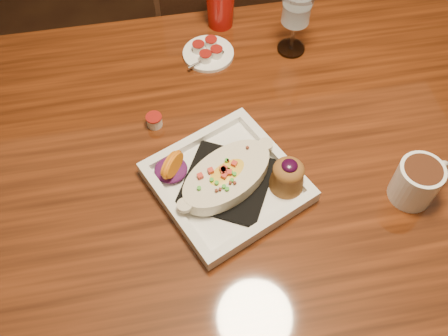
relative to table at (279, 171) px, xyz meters
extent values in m
plane|color=black|center=(0.00, 0.00, -0.65)|extent=(7.00, 7.00, 0.00)
cube|color=maroon|center=(0.00, 0.00, 0.08)|extent=(1.50, 0.90, 0.04)
cylinder|color=black|center=(-0.67, 0.37, -0.30)|extent=(0.07, 0.07, 0.71)
cylinder|color=black|center=(0.67, 0.37, -0.30)|extent=(0.07, 0.07, 0.71)
cube|color=black|center=(0.00, 0.70, -0.20)|extent=(0.42, 0.42, 0.04)
cylinder|color=black|center=(0.17, 0.87, -0.43)|extent=(0.04, 0.04, 0.45)
cylinder|color=black|center=(-0.17, 0.87, -0.43)|extent=(0.04, 0.04, 0.45)
cylinder|color=black|center=(0.17, 0.53, -0.43)|extent=(0.04, 0.04, 0.45)
cylinder|color=black|center=(-0.17, 0.53, -0.43)|extent=(0.04, 0.04, 0.45)
cube|color=black|center=(0.00, 0.51, 0.05)|extent=(0.40, 0.03, 0.46)
cube|color=white|center=(-0.13, -0.08, 0.10)|extent=(0.34, 0.34, 0.01)
cube|color=black|center=(-0.13, -0.08, 0.11)|extent=(0.21, 0.21, 0.01)
ellipsoid|color=yellow|center=(-0.13, -0.08, 0.13)|extent=(0.19, 0.16, 0.03)
ellipsoid|color=#511250|center=(-0.24, -0.03, 0.12)|extent=(0.06, 0.07, 0.02)
cone|color=brown|center=(-0.02, -0.10, 0.13)|extent=(0.07, 0.07, 0.05)
ellipsoid|color=brown|center=(-0.02, -0.10, 0.16)|extent=(0.06, 0.06, 0.03)
ellipsoid|color=black|center=(-0.02, -0.10, 0.17)|extent=(0.03, 0.03, 0.01)
cylinder|color=white|center=(0.21, -0.16, 0.14)|extent=(0.08, 0.08, 0.09)
cylinder|color=#3C1D10|center=(0.21, -0.16, 0.18)|extent=(0.07, 0.07, 0.02)
torus|color=white|center=(0.25, -0.14, 0.14)|extent=(0.06, 0.03, 0.06)
cylinder|color=silver|center=(0.09, 0.27, 0.10)|extent=(0.07, 0.07, 0.01)
cylinder|color=silver|center=(0.09, 0.27, 0.14)|extent=(0.01, 0.01, 0.07)
cone|color=silver|center=(0.09, 0.27, 0.22)|extent=(0.08, 0.08, 0.08)
cylinder|color=white|center=(-0.11, 0.29, 0.10)|extent=(0.12, 0.12, 0.01)
cylinder|color=white|center=(-0.13, 0.30, 0.12)|extent=(0.03, 0.03, 0.02)
cylinder|color=#9F1913|center=(-0.13, 0.30, 0.13)|extent=(0.03, 0.03, 0.00)
cylinder|color=white|center=(-0.10, 0.31, 0.12)|extent=(0.03, 0.03, 0.02)
cylinder|color=#9F1913|center=(-0.10, 0.31, 0.13)|extent=(0.03, 0.03, 0.00)
cylinder|color=white|center=(-0.09, 0.28, 0.12)|extent=(0.03, 0.03, 0.02)
cylinder|color=#9F1913|center=(-0.09, 0.28, 0.13)|extent=(0.03, 0.03, 0.00)
cylinder|color=white|center=(-0.12, 0.27, 0.12)|extent=(0.03, 0.03, 0.02)
cylinder|color=#9F1913|center=(-0.12, 0.27, 0.13)|extent=(0.03, 0.03, 0.00)
cylinder|color=white|center=(-0.25, 0.10, 0.11)|extent=(0.03, 0.03, 0.02)
cylinder|color=#9F1913|center=(-0.25, 0.10, 0.12)|extent=(0.03, 0.03, 0.00)
cone|color=red|center=(-0.06, 0.39, 0.16)|extent=(0.07, 0.07, 0.12)
camera|label=1|loc=(-0.23, -0.58, 0.93)|focal=40.00mm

